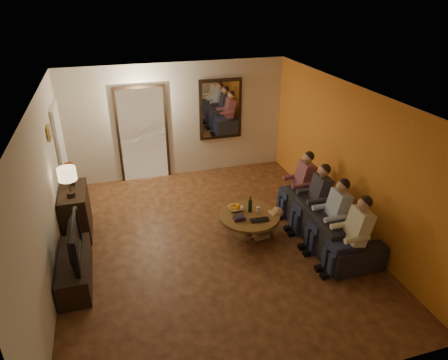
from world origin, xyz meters
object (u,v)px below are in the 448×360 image
object	(u,v)px
table_lamp	(69,182)
person_d	(301,186)
person_a	(353,238)
wine_bottle	(250,204)
tv	(69,242)
person_b	(333,218)
laptop	(260,221)
sofa	(327,221)
person_c	(316,201)
dog	(266,223)
coffee_table	(249,226)
bowl	(236,209)
tv_stand	(75,270)
dresser	(76,212)

from	to	relation	value
table_lamp	person_d	bearing A→B (deg)	-3.84
person_a	wine_bottle	bearing A→B (deg)	129.51
tv	person_d	world-z (taller)	person_d
person_b	laptop	distance (m)	1.21
sofa	person_b	size ratio (longest dim) A/B	1.89
person_b	person_c	distance (m)	0.60
dog	wine_bottle	distance (m)	0.44
person_b	person_d	world-z (taller)	same
wine_bottle	person_b	bearing A→B (deg)	-34.92
table_lamp	coffee_table	size ratio (longest dim) A/B	0.50
tv	bowl	world-z (taller)	tv
tv	person_a	size ratio (longest dim) A/B	0.85
person_b	person_c	size ratio (longest dim) A/B	1.00
sofa	wine_bottle	xyz separation A→B (m)	(-1.27, 0.51, 0.27)
coffee_table	sofa	bearing A→B (deg)	-17.48
laptop	dog	bearing A→B (deg)	50.18
tv_stand	coffee_table	world-z (taller)	coffee_table
table_lamp	bowl	world-z (taller)	table_lamp
table_lamp	wine_bottle	world-z (taller)	table_lamp
table_lamp	tv	distance (m)	1.23
person_a	person_d	xyz separation A→B (m)	(0.00, 1.80, 0.00)
sofa	coffee_table	world-z (taller)	sofa
dresser	table_lamp	world-z (taller)	table_lamp
dresser	laptop	world-z (taller)	dresser
dresser	laptop	distance (m)	3.28
dog	bowl	bearing A→B (deg)	139.90
sofa	table_lamp	bearing A→B (deg)	74.74
coffee_table	tv	bearing A→B (deg)	-172.23
tv	coffee_table	world-z (taller)	tv
tv	dog	xyz separation A→B (m)	(3.22, 0.32, -0.45)
person_a	laptop	size ratio (longest dim) A/B	3.65
tv_stand	dresser	bearing A→B (deg)	90.00
person_a	person_d	bearing A→B (deg)	90.00
dresser	dog	bearing A→B (deg)	-18.33
bowl	wine_bottle	xyz separation A→B (m)	(0.23, -0.12, 0.12)
tv	person_d	bearing A→B (deg)	-77.95
person_d	coffee_table	xyz separation A→B (m)	(-1.22, -0.49, -0.38)
person_d	person_b	bearing A→B (deg)	-90.00
dresser	table_lamp	xyz separation A→B (m)	(0.00, -0.22, 0.70)
tv	coffee_table	size ratio (longest dim) A/B	0.95
person_d	dog	distance (m)	1.13
person_d	table_lamp	bearing A→B (deg)	176.16
dog	coffee_table	distance (m)	0.31
person_b	bowl	bearing A→B (deg)	146.21
table_lamp	sofa	xyz separation A→B (m)	(4.25, -1.18, -0.81)
dresser	wine_bottle	world-z (taller)	dresser
tv	bowl	xyz separation A→B (m)	(2.75, 0.62, -0.25)
table_lamp	person_a	distance (m)	4.67
tv_stand	person_c	size ratio (longest dim) A/B	1.09
tv	person_c	distance (m)	4.16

